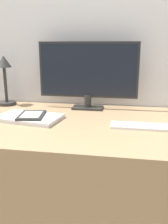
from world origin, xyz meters
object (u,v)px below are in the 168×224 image
at_px(ereader, 32,115).
at_px(desk_lamp, 5,75).
at_px(keyboard, 145,126).
at_px(laptop, 29,118).
at_px(monitor, 88,73).

distance_m(ereader, desk_lamp, 0.46).
height_order(keyboard, laptop, laptop).
relative_size(monitor, keyboard, 1.85).
height_order(monitor, keyboard, monitor).
height_order(monitor, ereader, monitor).
bearing_deg(monitor, ereader, -131.12).
distance_m(monitor, ereader, 0.44).
bearing_deg(desk_lamp, ereader, -46.20).
relative_size(monitor, desk_lamp, 1.88).
height_order(keyboard, ereader, ereader).
distance_m(laptop, ereader, 0.02).
xyz_separation_m(keyboard, ereader, (-0.58, 0.03, 0.02)).
distance_m(monitor, keyboard, 0.51).
bearing_deg(laptop, monitor, 46.94).
xyz_separation_m(monitor, laptop, (-0.27, -0.29, -0.21)).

